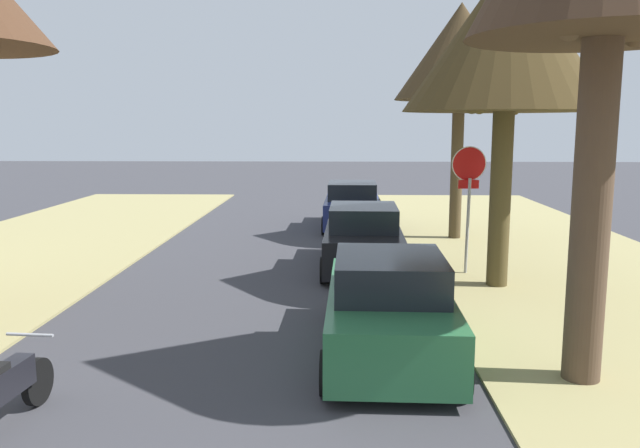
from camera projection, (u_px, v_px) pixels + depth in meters
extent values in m
cylinder|color=#9EA0A5|center=(468.00, 226.00, 14.72)|extent=(0.07, 0.22, 2.25)
cylinder|color=white|center=(469.00, 164.00, 14.59)|extent=(0.81, 0.14, 0.80)
cylinder|color=red|center=(469.00, 164.00, 14.60)|extent=(0.76, 0.15, 0.76)
cube|color=red|center=(469.00, 184.00, 14.64)|extent=(0.48, 0.09, 0.20)
cylinder|color=#4E3B2C|center=(591.00, 215.00, 8.39)|extent=(0.51, 0.51, 4.54)
cylinder|color=#4C4022|center=(500.00, 200.00, 13.55)|extent=(0.45, 0.45, 3.73)
cone|color=#3D3018|center=(507.00, 35.00, 13.02)|extent=(4.27, 4.27, 3.09)
cylinder|color=#4C4022|center=(527.00, 81.00, 13.26)|extent=(0.47, 1.16, 1.38)
cylinder|color=#4C4022|center=(479.00, 80.00, 13.26)|extent=(0.39, 1.23, 1.42)
cylinder|color=#4C4022|center=(481.00, 73.00, 13.42)|extent=(0.81, 1.15, 1.72)
cylinder|color=#4A3C25|center=(457.00, 170.00, 19.31)|extent=(0.36, 0.36, 4.20)
cone|color=#3B2D1A|center=(461.00, 51.00, 18.77)|extent=(3.88, 3.88, 2.81)
cylinder|color=#4A3C25|center=(444.00, 74.00, 19.26)|extent=(0.99, 1.00, 1.65)
cylinder|color=#4A3C25|center=(469.00, 83.00, 18.46)|extent=(1.07, 0.57, 1.05)
cylinder|color=#4A3C25|center=(439.00, 82.00, 19.35)|extent=(1.07, 1.24, 1.25)
cube|color=#28663D|center=(388.00, 315.00, 9.80)|extent=(1.93, 4.44, 0.85)
cube|color=black|center=(390.00, 274.00, 9.48)|extent=(1.65, 2.06, 0.56)
cylinder|color=black|center=(335.00, 303.00, 11.52)|extent=(0.21, 0.60, 0.60)
cylinder|color=black|center=(431.00, 304.00, 11.43)|extent=(0.21, 0.60, 0.60)
cylinder|color=black|center=(328.00, 373.00, 8.27)|extent=(0.21, 0.60, 0.60)
cylinder|color=black|center=(462.00, 376.00, 8.18)|extent=(0.21, 0.60, 0.60)
cube|color=black|center=(363.00, 244.00, 15.65)|extent=(1.93, 4.44, 0.85)
cube|color=black|center=(363.00, 217.00, 15.33)|extent=(1.65, 2.06, 0.56)
cylinder|color=black|center=(330.00, 243.00, 17.37)|extent=(0.21, 0.60, 0.60)
cylinder|color=black|center=(394.00, 244.00, 17.28)|extent=(0.21, 0.60, 0.60)
cylinder|color=black|center=(325.00, 270.00, 14.11)|extent=(0.21, 0.60, 0.60)
cylinder|color=black|center=(403.00, 271.00, 14.02)|extent=(0.21, 0.60, 0.60)
cube|color=navy|center=(352.00, 210.00, 21.87)|extent=(1.93, 4.44, 0.85)
cube|color=black|center=(352.00, 191.00, 21.54)|extent=(1.65, 2.06, 0.56)
cylinder|color=black|center=(329.00, 212.00, 23.59)|extent=(0.21, 0.60, 0.60)
cylinder|color=black|center=(376.00, 212.00, 23.50)|extent=(0.21, 0.60, 0.60)
cylinder|color=black|center=(325.00, 226.00, 20.33)|extent=(0.21, 0.60, 0.60)
cylinder|color=black|center=(379.00, 226.00, 20.24)|extent=(0.21, 0.60, 0.60)
cylinder|color=black|center=(38.00, 382.00, 7.99)|extent=(0.15, 0.61, 0.60)
cube|color=black|center=(2.00, 384.00, 7.23)|extent=(0.32, 1.03, 0.36)
cylinder|color=#9EA0A5|center=(30.00, 335.00, 7.79)|extent=(0.60, 0.09, 0.04)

